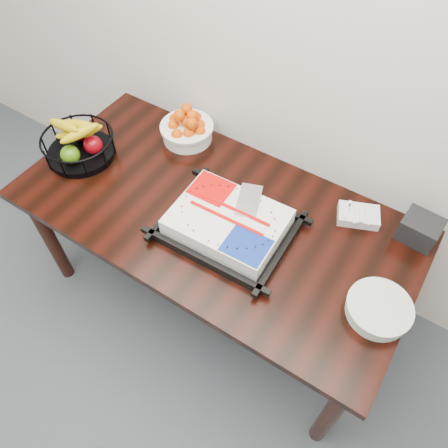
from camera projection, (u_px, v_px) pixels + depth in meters
The scene contains 7 objects.
table at pixel (214, 223), 2.01m from camera, with size 1.80×0.90×0.75m.
cake_tray at pixel (228, 224), 1.84m from camera, with size 0.54×0.43×0.11m.
tangerine_bowl at pixel (187, 127), 2.18m from camera, with size 0.27×0.27×0.17m.
fruit_basket at pixel (78, 144), 2.10m from camera, with size 0.35×0.35×0.18m.
plate_stack at pixel (378, 309), 1.62m from camera, with size 0.25×0.25×0.06m.
fork_bag at pixel (358, 215), 1.90m from camera, with size 0.21×0.17×0.05m.
napkin_box at pixel (420, 229), 1.81m from camera, with size 0.15×0.13×0.11m, color black.
Camera 1 is at (0.71, 1.00, 2.26)m, focal length 35.00 mm.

